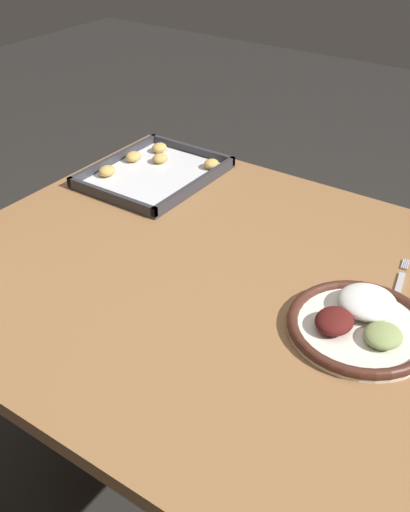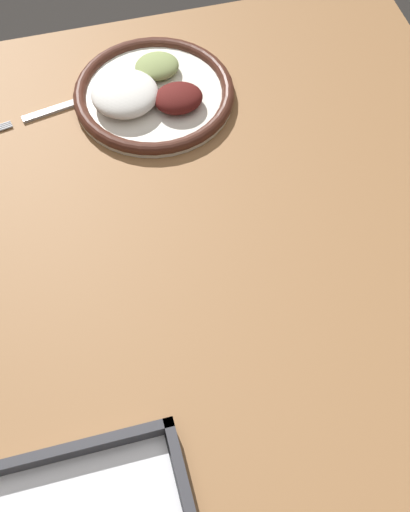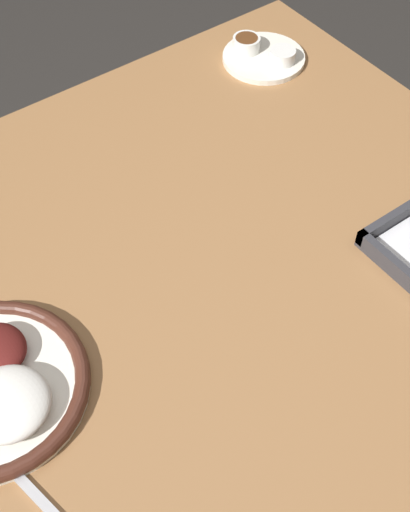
% 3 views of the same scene
% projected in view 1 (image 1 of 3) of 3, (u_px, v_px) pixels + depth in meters
% --- Properties ---
extents(ground_plane, '(8.00, 8.00, 0.00)m').
position_uv_depth(ground_plane, '(205.00, 487.00, 1.60)').
color(ground_plane, '#282623').
extents(dining_table, '(0.94, 1.06, 0.72)m').
position_uv_depth(dining_table, '(205.00, 308.00, 1.26)').
color(dining_table, olive).
rests_on(dining_table, ground_plane).
extents(dinner_plate, '(0.26, 0.26, 0.05)m').
position_uv_depth(dinner_plate, '(360.00, 323.00, 1.04)').
color(dinner_plate, white).
rests_on(dinner_plate, dining_table).
extents(fork, '(0.19, 0.05, 0.00)m').
position_uv_depth(fork, '(398.00, 289.00, 1.14)').
color(fork, '#B2B2B7').
rests_on(fork, dining_table).
extents(baking_tray, '(0.34, 0.28, 0.03)m').
position_uv_depth(baking_tray, '(154.00, 172.00, 1.54)').
color(baking_tray, '#333338').
rests_on(baking_tray, dining_table).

